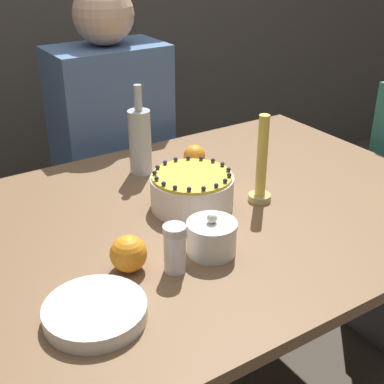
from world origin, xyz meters
name	(u,v)px	position (x,y,z in m)	size (l,w,h in m)	color
dining_table	(184,252)	(0.00, 0.00, 0.64)	(1.50, 0.97, 0.75)	brown
cake	(192,191)	(0.05, 0.04, 0.80)	(0.22, 0.22, 0.10)	white
sugar_bowl	(212,237)	(-0.03, -0.17, 0.79)	(0.11, 0.11, 0.10)	silver
sugar_shaker	(175,248)	(-0.14, -0.19, 0.80)	(0.05, 0.05, 0.11)	white
plate_stack	(95,312)	(-0.35, -0.24, 0.76)	(0.20, 0.20, 0.03)	silver
candle	(261,168)	(0.22, -0.03, 0.84)	(0.06, 0.06, 0.24)	tan
bottle	(140,140)	(0.04, 0.30, 0.85)	(0.07, 0.07, 0.27)	#B2B7BC
orange_fruit_0	(128,254)	(-0.22, -0.13, 0.79)	(0.08, 0.08, 0.08)	orange
orange_fruit_2	(194,156)	(0.20, 0.25, 0.78)	(0.07, 0.07, 0.07)	orange
person_man_blue_shirt	(115,179)	(0.12, 0.69, 0.55)	(0.40, 0.34, 1.25)	#595960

